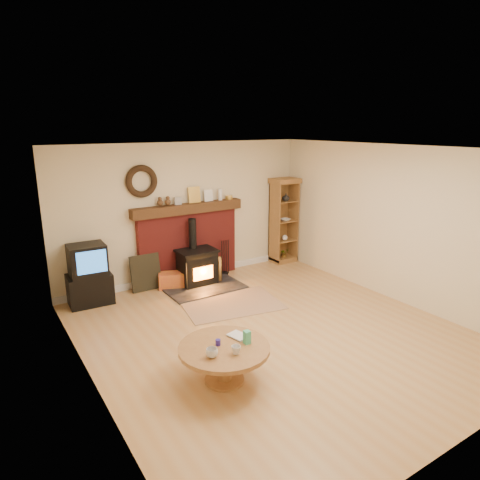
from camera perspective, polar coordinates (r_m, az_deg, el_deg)
ground at (r=6.35m, az=4.26°, el=-12.13°), size 5.50×5.50×0.00m
room_shell at (r=5.83m, az=3.89°, el=3.35°), size 5.02×5.52×2.61m
chimney_breast at (r=8.21m, az=-6.88°, el=0.19°), size 2.20×0.22×1.78m
wood_stove at (r=7.99m, az=-5.63°, el=-3.77°), size 1.40×1.00×1.23m
area_rug at (r=7.23m, az=-1.17°, el=-8.48°), size 1.75×1.35×0.01m
tv_unit at (r=7.51m, az=-19.50°, el=-4.52°), size 0.72×0.53×1.02m
curio_cabinet at (r=9.23m, az=5.77°, el=2.61°), size 0.58×0.42×1.82m
firelog_box at (r=7.97m, az=-9.12°, el=-5.32°), size 0.53×0.44×0.29m
leaning_painting at (r=7.90m, az=-12.46°, el=-4.26°), size 0.55×0.15×0.65m
fire_tools at (r=8.56m, az=-2.07°, el=-3.58°), size 0.19×0.16×0.70m
coffee_table at (r=5.09m, az=-2.09°, el=-14.83°), size 1.06×1.06×0.61m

